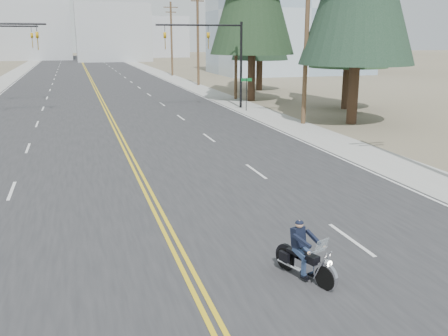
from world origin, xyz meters
TOP-DOWN VIEW (x-y plane):
  - road at (0.00, 70.00)m, footprint 20.00×200.00m
  - sidewalk_left at (-11.50, 70.00)m, footprint 3.00×200.00m
  - sidewalk_right at (11.50, 70.00)m, footprint 3.00×200.00m
  - traffic_mast_right at (8.98, 32.00)m, footprint 7.10×0.26m
  - street_sign at (10.80, 30.00)m, footprint 0.90×0.06m
  - utility_pole_b at (12.50, 23.00)m, footprint 2.20×0.30m
  - utility_pole_c at (12.50, 38.00)m, footprint 2.20×0.30m
  - utility_pole_d at (12.50, 53.00)m, footprint 2.20×0.30m
  - utility_pole_e at (12.50, 70.00)m, footprint 2.20×0.30m
  - glass_building at (32.00, 70.00)m, footprint 24.00×16.00m
  - haze_bldg_b at (8.00, 125.00)m, footprint 18.00×14.00m
  - haze_bldg_c at (40.00, 110.00)m, footprint 16.00×12.00m
  - haze_bldg_d at (-12.00, 140.00)m, footprint 20.00×15.00m
  - haze_bldg_e at (25.00, 150.00)m, footprint 14.00×14.00m
  - motorcyclist at (2.66, 2.19)m, footprint 1.39×2.02m
  - conifer_far at (17.61, 45.22)m, footprint 6.28×6.28m

SIDE VIEW (x-z plane):
  - road at x=0.00m, z-range 0.00..0.01m
  - sidewalk_left at x=-11.50m, z-range 0.00..0.01m
  - sidewalk_right at x=11.50m, z-range 0.00..0.01m
  - motorcyclist at x=2.66m, z-range 0.00..1.45m
  - street_sign at x=10.80m, z-range 0.49..3.12m
  - traffic_mast_right at x=8.98m, z-range 1.44..8.44m
  - utility_pole_c at x=12.50m, z-range 0.23..11.23m
  - utility_pole_e at x=12.50m, z-range 0.23..11.23m
  - utility_pole_b at x=12.50m, z-range 0.23..11.73m
  - utility_pole_d at x=12.50m, z-range 0.23..11.73m
  - haze_bldg_e at x=25.00m, z-range 0.00..12.00m
  - haze_bldg_b at x=8.00m, z-range 0.00..14.00m
  - haze_bldg_c at x=40.00m, z-range 0.00..18.00m
  - conifer_far at x=17.61m, z-range 1.24..18.07m
  - glass_building at x=32.00m, z-range 0.00..20.00m
  - haze_bldg_d at x=-12.00m, z-range 0.00..26.00m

